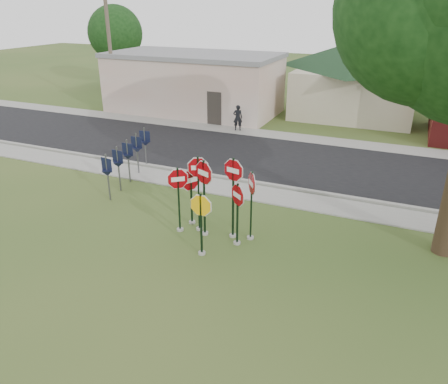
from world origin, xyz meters
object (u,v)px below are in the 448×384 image
at_px(stop_sign_center, 204,186).
at_px(stop_sign_left, 178,191).
at_px(stop_sign_yellow, 201,217).
at_px(pedestrian, 238,118).
at_px(utility_pole_near, 109,42).

distance_m(stop_sign_center, stop_sign_left, 0.99).
xyz_separation_m(stop_sign_center, stop_sign_yellow, (0.48, -1.23, -0.50)).
relative_size(stop_sign_center, stop_sign_yellow, 1.28).
bearing_deg(pedestrian, utility_pole_near, -24.28).
height_order(stop_sign_left, pedestrian, stop_sign_left).
height_order(stop_sign_center, pedestrian, stop_sign_center).
distance_m(stop_sign_yellow, utility_pole_near, 21.04).
relative_size(utility_pole_near, pedestrian, 5.93).
relative_size(stop_sign_center, stop_sign_left, 1.15).
bearing_deg(stop_sign_yellow, utility_pole_near, 133.73).
height_order(stop_sign_yellow, stop_sign_left, stop_sign_left).
distance_m(stop_sign_left, utility_pole_near, 19.24).
height_order(utility_pole_near, pedestrian, utility_pole_near).
relative_size(stop_sign_center, pedestrian, 1.80).
bearing_deg(utility_pole_near, stop_sign_yellow, -46.27).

